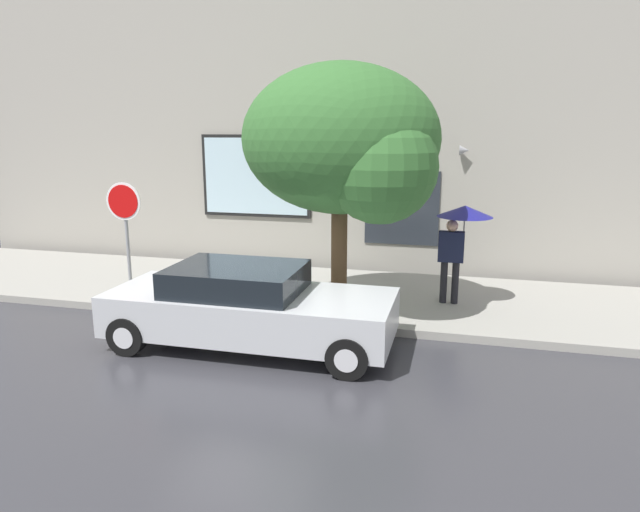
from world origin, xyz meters
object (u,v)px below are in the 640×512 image
(pedestrian_with_umbrella, at_px, (461,225))
(parked_car, at_px, (248,307))
(street_tree, at_px, (348,145))
(stop_sign, at_px, (125,217))
(fire_hydrant, at_px, (221,280))

(pedestrian_with_umbrella, bearing_deg, parked_car, -140.11)
(street_tree, bearing_deg, stop_sign, -178.28)
(parked_car, xyz_separation_m, stop_sign, (-3.20, 1.51, 1.16))
(pedestrian_with_umbrella, xyz_separation_m, street_tree, (-2.02, -1.16, 1.55))
(parked_car, height_order, street_tree, street_tree)
(fire_hydrant, xyz_separation_m, stop_sign, (-1.81, -0.51, 1.32))
(parked_car, xyz_separation_m, pedestrian_with_umbrella, (3.35, 2.80, 1.06))
(street_tree, bearing_deg, pedestrian_with_umbrella, 29.77)
(street_tree, distance_m, stop_sign, 4.76)
(fire_hydrant, bearing_deg, street_tree, -7.77)
(parked_car, bearing_deg, pedestrian_with_umbrella, 39.89)
(pedestrian_with_umbrella, height_order, street_tree, street_tree)
(fire_hydrant, distance_m, pedestrian_with_umbrella, 4.97)
(parked_car, relative_size, fire_hydrant, 6.12)
(parked_car, relative_size, stop_sign, 1.97)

